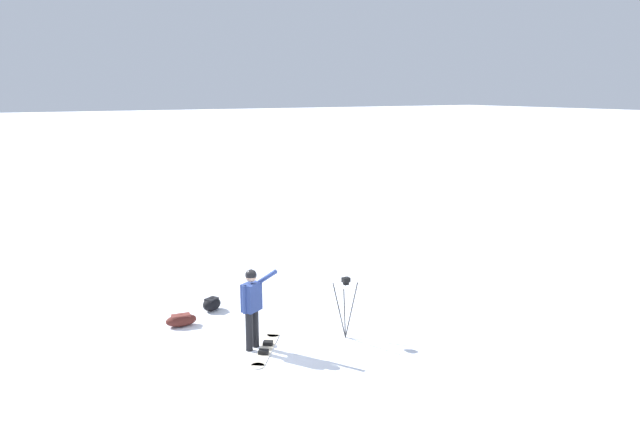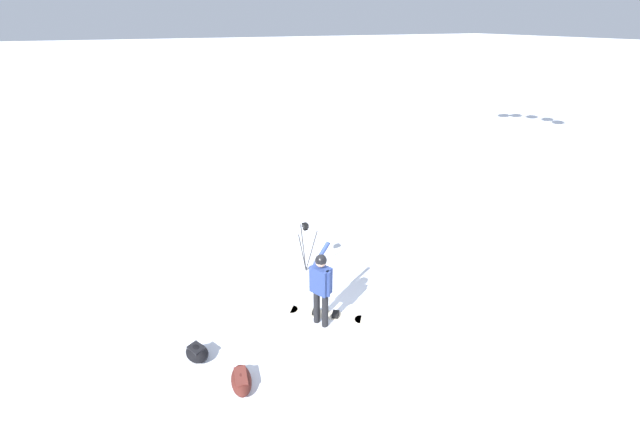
{
  "view_description": "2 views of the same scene",
  "coord_description": "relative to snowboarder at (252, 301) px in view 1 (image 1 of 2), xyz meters",
  "views": [
    {
      "loc": [
        10.87,
        -4.99,
        5.3
      ],
      "look_at": [
        0.8,
        0.94,
        2.93
      ],
      "focal_mm": 34.35,
      "sensor_mm": 36.0,
      "label": 1
    },
    {
      "loc": [
        -2.95,
        -6.2,
        5.87
      ],
      "look_at": [
        0.22,
        0.66,
        2.19
      ],
      "focal_mm": 22.46,
      "sensor_mm": 36.0,
      "label": 2
    }
  ],
  "objects": [
    {
      "name": "ground_plane",
      "position": [
        0.13,
        0.14,
        -1.05
      ],
      "size": [
        300.0,
        300.0,
        0.0
      ],
      "primitive_type": "plane",
      "color": "white"
    },
    {
      "name": "gear_bag_large",
      "position": [
        -2.57,
        0.07,
        -0.88
      ],
      "size": [
        0.55,
        0.61,
        0.32
      ],
      "color": "black",
      "rests_on": "ground_plane"
    },
    {
      "name": "gear_bag_small",
      "position": [
        -1.97,
        -0.9,
        -0.9
      ],
      "size": [
        0.45,
        0.74,
        0.27
      ],
      "color": "#4C1E19",
      "rests_on": "ground_plane"
    },
    {
      "name": "snowboard",
      "position": [
        0.2,
        0.2,
        -1.03
      ],
      "size": [
        1.51,
        1.22,
        0.1
      ],
      "color": "beige",
      "rests_on": "ground_plane"
    },
    {
      "name": "snowboarder",
      "position": [
        0.0,
        0.0,
        0.0
      ],
      "size": [
        0.6,
        0.68,
        1.74
      ],
      "color": "black",
      "rests_on": "ground_plane"
    },
    {
      "name": "camera_tripod",
      "position": [
        0.49,
        1.98,
        -0.08
      ],
      "size": [
        0.51,
        0.53,
        1.37
      ],
      "color": "#262628",
      "rests_on": "ground_plane"
    }
  ]
}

